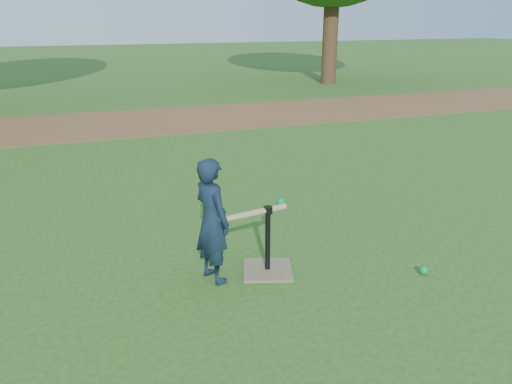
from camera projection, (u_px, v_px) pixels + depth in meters
name	position (u px, v px, depth m)	size (l,w,h in m)	color
ground	(310.00, 283.00, 4.25)	(80.00, 80.00, 0.00)	#285116
dirt_strip	(160.00, 120.00, 10.89)	(24.00, 3.00, 0.01)	brown
child	(212.00, 221.00, 4.16)	(0.40, 0.26, 1.08)	#101F32
wiffle_ball_ground	(424.00, 270.00, 4.39)	(0.08, 0.08, 0.08)	#0C8938
batting_tee	(268.00, 260.00, 4.43)	(0.54, 0.54, 0.61)	#7B674E
swing_action	(258.00, 211.00, 4.23)	(0.65, 0.23, 0.10)	tan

